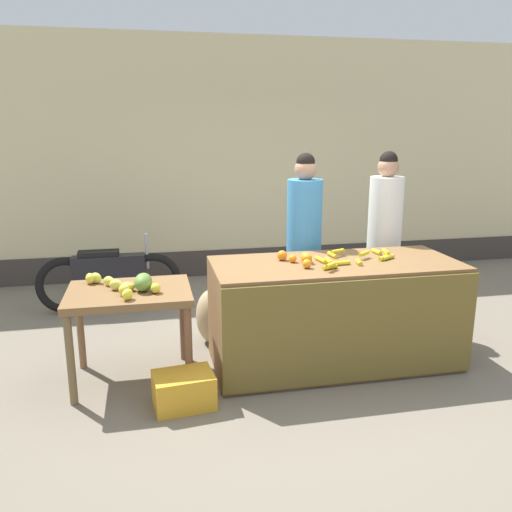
{
  "coord_description": "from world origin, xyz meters",
  "views": [
    {
      "loc": [
        -1.15,
        -4.08,
        2.04
      ],
      "look_at": [
        -0.27,
        0.15,
        0.97
      ],
      "focal_mm": 36.58,
      "sensor_mm": 36.0,
      "label": 1
    }
  ],
  "objects_px": {
    "vendor_woman_white_shirt": "(384,240)",
    "parked_motorcycle": "(109,277)",
    "vendor_woman_blue_shirt": "(304,246)",
    "produce_crate": "(184,390)",
    "produce_sack": "(212,316)"
  },
  "relations": [
    {
      "from": "parked_motorcycle",
      "to": "produce_crate",
      "type": "relative_size",
      "value": 3.64
    },
    {
      "from": "produce_crate",
      "to": "produce_sack",
      "type": "xyz_separation_m",
      "value": [
        0.36,
        1.15,
        0.14
      ]
    },
    {
      "from": "vendor_woman_blue_shirt",
      "to": "produce_sack",
      "type": "distance_m",
      "value": 1.13
    },
    {
      "from": "vendor_woman_white_shirt",
      "to": "produce_crate",
      "type": "relative_size",
      "value": 4.12
    },
    {
      "from": "vendor_woman_blue_shirt",
      "to": "produce_sack",
      "type": "relative_size",
      "value": 3.4
    },
    {
      "from": "vendor_woman_white_shirt",
      "to": "produce_crate",
      "type": "bearing_deg",
      "value": -149.64
    },
    {
      "from": "vendor_woman_blue_shirt",
      "to": "produce_sack",
      "type": "xyz_separation_m",
      "value": [
        -0.92,
        -0.06,
        -0.65
      ]
    },
    {
      "from": "produce_crate",
      "to": "produce_sack",
      "type": "distance_m",
      "value": 1.21
    },
    {
      "from": "vendor_woman_white_shirt",
      "to": "produce_sack",
      "type": "relative_size",
      "value": 3.41
    },
    {
      "from": "produce_crate",
      "to": "vendor_woman_white_shirt",
      "type": "bearing_deg",
      "value": 30.36
    },
    {
      "from": "vendor_woman_white_shirt",
      "to": "parked_motorcycle",
      "type": "relative_size",
      "value": 1.13
    },
    {
      "from": "vendor_woman_blue_shirt",
      "to": "parked_motorcycle",
      "type": "relative_size",
      "value": 1.13
    },
    {
      "from": "vendor_woman_blue_shirt",
      "to": "parked_motorcycle",
      "type": "distance_m",
      "value": 2.28
    },
    {
      "from": "vendor_woman_white_shirt",
      "to": "produce_sack",
      "type": "xyz_separation_m",
      "value": [
        -1.79,
        -0.11,
        -0.65
      ]
    },
    {
      "from": "vendor_woman_blue_shirt",
      "to": "produce_crate",
      "type": "height_order",
      "value": "vendor_woman_blue_shirt"
    }
  ]
}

